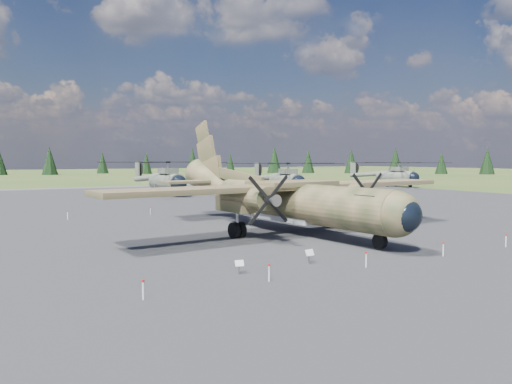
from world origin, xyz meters
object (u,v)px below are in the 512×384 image
helicopter_mid (286,172)px  helicopter_near (167,171)px  transport_plane (284,195)px  helicopter_far (397,169)px

helicopter_mid → helicopter_near: bearing=167.7°
helicopter_near → helicopter_mid: size_ratio=1.04×
helicopter_near → helicopter_mid: bearing=-22.5°
helicopter_near → helicopter_mid: 19.23m
transport_plane → helicopter_mid: transport_plane is taller
transport_plane → helicopter_near: 41.44m
helicopter_mid → helicopter_far: size_ratio=1.00×
transport_plane → helicopter_far: transport_plane is taller
transport_plane → helicopter_mid: bearing=51.1°
helicopter_near → helicopter_far: size_ratio=1.04×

